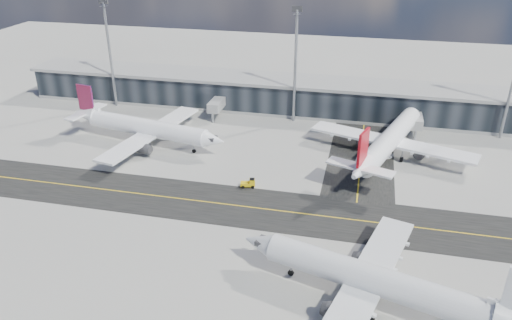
{
  "coord_description": "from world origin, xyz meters",
  "views": [
    {
      "loc": [
        17.54,
        -71.66,
        48.2
      ],
      "look_at": [
        -2.01,
        13.38,
        5.0
      ],
      "focal_mm": 35.0,
      "sensor_mm": 36.0,
      "label": 1
    }
  ],
  "objects_px": {
    "airliner_af": "(145,128)",
    "airliner_redtail": "(389,140)",
    "airliner_near": "(378,282)",
    "service_van": "(384,152)",
    "baggage_tug": "(249,183)"
  },
  "relations": [
    {
      "from": "airliner_near",
      "to": "airliner_redtail",
      "type": "bearing_deg",
      "value": 13.54
    },
    {
      "from": "baggage_tug",
      "to": "airliner_redtail",
      "type": "bearing_deg",
      "value": 113.57
    },
    {
      "from": "airliner_near",
      "to": "service_van",
      "type": "relative_size",
      "value": 7.48
    },
    {
      "from": "airliner_af",
      "to": "service_van",
      "type": "relative_size",
      "value": 7.54
    },
    {
      "from": "airliner_redtail",
      "to": "airliner_near",
      "type": "height_order",
      "value": "airliner_redtail"
    },
    {
      "from": "service_van",
      "to": "baggage_tug",
      "type": "bearing_deg",
      "value": -173.15
    },
    {
      "from": "airliner_af",
      "to": "airliner_near",
      "type": "xyz_separation_m",
      "value": [
        52.85,
        -42.83,
        0.02
      ]
    },
    {
      "from": "airliner_redtail",
      "to": "airliner_af",
      "type": "bearing_deg",
      "value": -156.85
    },
    {
      "from": "service_van",
      "to": "airliner_redtail",
      "type": "bearing_deg",
      "value": -88.98
    },
    {
      "from": "airliner_af",
      "to": "airliner_near",
      "type": "distance_m",
      "value": 68.02
    },
    {
      "from": "airliner_near",
      "to": "baggage_tug",
      "type": "xyz_separation_m",
      "value": [
        -24.6,
        27.98,
        -3.09
      ]
    },
    {
      "from": "baggage_tug",
      "to": "service_van",
      "type": "distance_m",
      "value": 33.09
    },
    {
      "from": "airliner_af",
      "to": "airliner_redtail",
      "type": "relative_size",
      "value": 0.96
    },
    {
      "from": "airliner_af",
      "to": "airliner_redtail",
      "type": "xyz_separation_m",
      "value": [
        54.77,
        4.74,
        0.24
      ]
    },
    {
      "from": "airliner_af",
      "to": "service_van",
      "type": "bearing_deg",
      "value": 107.36
    }
  ]
}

